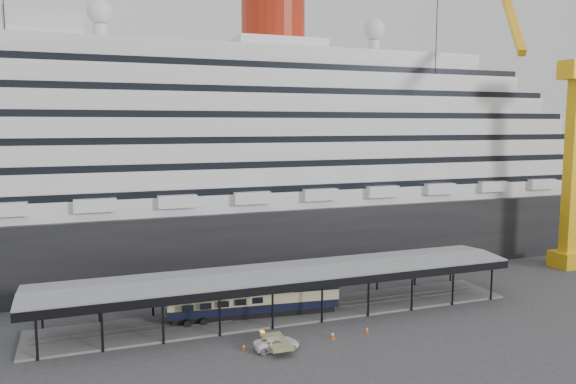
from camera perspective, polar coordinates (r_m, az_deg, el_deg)
name	(u,v)px	position (r m, az deg, el deg)	size (l,w,h in m)	color
ground	(301,328)	(62.11, 1.31, -13.69)	(200.00, 200.00, 0.00)	#363638
cruise_ship	(226,147)	(88.73, -6.35, 4.60)	(130.00, 30.00, 43.90)	black
platform_canopy	(285,294)	(65.76, -0.33, -10.33)	(56.00, 9.18, 5.30)	slate
crane_yellow	(566,137)	(94.26, 26.42, 5.04)	(23.83, 18.78, 47.60)	gold
port_truck	(277,343)	(56.57, -1.17, -15.13)	(2.06, 4.46, 1.24)	white
pullman_carriage	(254,298)	(64.65, -3.45, -10.67)	(19.55, 4.58, 19.04)	black
traffic_cone_left	(244,347)	(56.64, -4.50, -15.44)	(0.39, 0.39, 0.66)	#E74E0C
traffic_cone_mid	(333,335)	(59.34, 4.57, -14.28)	(0.52, 0.52, 0.85)	#E14F0C
traffic_cone_right	(367,330)	(61.38, 8.03, -13.67)	(0.40, 0.40, 0.68)	#D3540B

